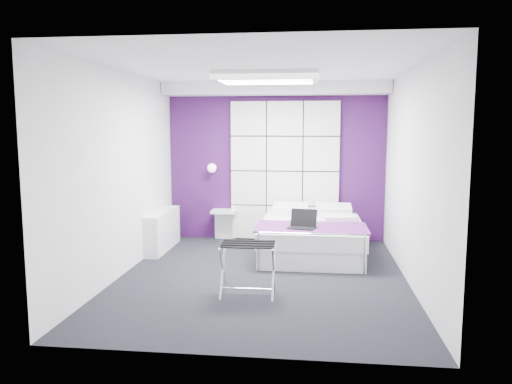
# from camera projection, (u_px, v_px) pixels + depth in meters

# --- Properties ---
(floor) EXTENTS (4.40, 4.40, 0.00)m
(floor) POSITION_uv_depth(u_px,v_px,m) (262.00, 278.00, 6.30)
(floor) COLOR black
(floor) RESTS_ON ground
(ceiling) EXTENTS (4.40, 4.40, 0.00)m
(ceiling) POSITION_uv_depth(u_px,v_px,m) (262.00, 67.00, 5.97)
(ceiling) COLOR white
(ceiling) RESTS_ON wall_back
(wall_back) EXTENTS (3.60, 0.00, 3.60)m
(wall_back) POSITION_uv_depth(u_px,v_px,m) (276.00, 163.00, 8.30)
(wall_back) COLOR silver
(wall_back) RESTS_ON floor
(wall_left) EXTENTS (0.00, 4.40, 4.40)m
(wall_left) POSITION_uv_depth(u_px,v_px,m) (122.00, 174.00, 6.34)
(wall_left) COLOR silver
(wall_left) RESTS_ON floor
(wall_right) EXTENTS (0.00, 4.40, 4.40)m
(wall_right) POSITION_uv_depth(u_px,v_px,m) (412.00, 177.00, 5.93)
(wall_right) COLOR silver
(wall_right) RESTS_ON floor
(accent_wall) EXTENTS (3.58, 0.02, 2.58)m
(accent_wall) POSITION_uv_depth(u_px,v_px,m) (276.00, 163.00, 8.29)
(accent_wall) COLOR #350F41
(accent_wall) RESTS_ON wall_back
(soffit) EXTENTS (3.58, 0.50, 0.20)m
(soffit) POSITION_uv_depth(u_px,v_px,m) (275.00, 88.00, 7.90)
(soffit) COLOR white
(soffit) RESTS_ON wall_back
(headboard) EXTENTS (1.80, 0.08, 2.30)m
(headboard) POSITION_uv_depth(u_px,v_px,m) (285.00, 171.00, 8.24)
(headboard) COLOR silver
(headboard) RESTS_ON wall_back
(skylight) EXTENTS (1.36, 0.86, 0.12)m
(skylight) POSITION_uv_depth(u_px,v_px,m) (267.00, 77.00, 6.57)
(skylight) COLOR white
(skylight) RESTS_ON ceiling
(wall_lamp) EXTENTS (0.15, 0.15, 0.15)m
(wall_lamp) POSITION_uv_depth(u_px,v_px,m) (212.00, 168.00, 8.30)
(wall_lamp) COLOR white
(wall_lamp) RESTS_ON wall_back
(radiator) EXTENTS (0.22, 1.20, 0.60)m
(radiator) POSITION_uv_depth(u_px,v_px,m) (163.00, 230.00, 7.74)
(radiator) COLOR white
(radiator) RESTS_ON floor
(bed) EXTENTS (1.54, 1.85, 0.66)m
(bed) POSITION_uv_depth(u_px,v_px,m) (311.00, 237.00, 7.39)
(bed) COLOR white
(bed) RESTS_ON floor
(nightstand) EXTENTS (0.41, 0.32, 0.05)m
(nightstand) POSITION_uv_depth(u_px,v_px,m) (224.00, 211.00, 8.33)
(nightstand) COLOR white
(nightstand) RESTS_ON wall_back
(luggage_rack) EXTENTS (0.60, 0.44, 0.59)m
(luggage_rack) POSITION_uv_depth(u_px,v_px,m) (248.00, 269.00, 5.64)
(luggage_rack) COLOR silver
(luggage_rack) RESTS_ON floor
(laptop) EXTENTS (0.36, 0.26, 0.26)m
(laptop) POSITION_uv_depth(u_px,v_px,m) (302.00, 224.00, 6.82)
(laptop) COLOR black
(laptop) RESTS_ON bed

